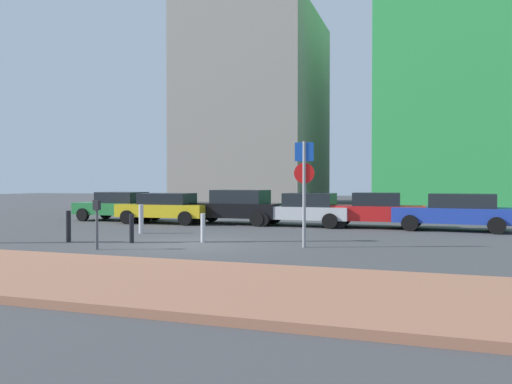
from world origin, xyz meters
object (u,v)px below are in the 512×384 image
object	(u,v)px
traffic_bollard_near	(203,228)
traffic_bollard_far	(141,219)
parked_car_silver	(303,209)
parked_car_red	(375,210)
parked_car_black	(235,206)
parking_meter	(97,218)
traffic_bollard_mid	(132,228)
parked_car_yellow	(165,207)
parking_sign_post	(304,181)
parked_car_green	(120,206)
parked_car_blue	(455,211)
traffic_bollard_edge	(68,226)

from	to	relation	value
traffic_bollard_near	traffic_bollard_far	world-z (taller)	traffic_bollard_far
parked_car_silver	parked_car_red	xyz separation A→B (m)	(3.06, 0.17, 0.01)
parked_car_black	parking_meter	xyz separation A→B (m)	(-0.59, -9.47, 0.09)
parked_car_black	traffic_bollard_mid	bearing A→B (deg)	-93.81
parking_meter	traffic_bollard_near	xyz separation A→B (m)	(2.14, 2.53, -0.45)
parked_car_black	parked_car_red	xyz separation A→B (m)	(6.28, 0.06, -0.05)
parking_meter	traffic_bollard_mid	size ratio (longest dim) A/B	1.54
traffic_bollard_mid	traffic_bollard_far	xyz separation A→B (m)	(-1.31, 2.70, 0.09)
parked_car_yellow	parked_car_silver	distance (m)	6.49
parked_car_red	traffic_bollard_near	world-z (taller)	parked_car_red
parked_car_silver	traffic_bollard_far	size ratio (longest dim) A/B	4.04
parking_sign_post	parking_meter	size ratio (longest dim) A/B	2.21
parked_car_silver	traffic_bollard_far	distance (m)	7.11
parked_car_green	traffic_bollard_mid	bearing A→B (deg)	-54.09
parked_car_blue	parked_car_green	bearing A→B (deg)	179.07
parked_car_blue	traffic_bollard_mid	bearing A→B (deg)	-142.76
parked_car_silver	traffic_bollard_far	bearing A→B (deg)	-135.37
parking_meter	traffic_bollard_mid	bearing A→B (deg)	87.67
parked_car_blue	parked_car_silver	bearing A→B (deg)	178.75
parked_car_yellow	parking_meter	size ratio (longest dim) A/B	3.08
parked_car_black	parking_sign_post	xyz separation A→B (m)	(4.89, -7.12, 1.15)
parking_meter	parked_car_yellow	bearing A→B (deg)	106.80
parked_car_silver	traffic_bollard_mid	size ratio (longest dim) A/B	4.80
parked_car_red	traffic_bollard_far	bearing A→B (deg)	-147.55
parked_car_yellow	parking_sign_post	size ratio (longest dim) A/B	1.39
parked_car_black	traffic_bollard_edge	size ratio (longest dim) A/B	4.55
traffic_bollard_near	traffic_bollard_mid	xyz separation A→B (m)	(-2.07, -0.85, -0.00)
traffic_bollard_edge	parked_car_blue	bearing A→B (deg)	33.52
traffic_bollard_edge	parked_car_red	bearing A→B (deg)	42.94
parked_car_black	traffic_bollard_edge	world-z (taller)	parked_car_black
parked_car_silver	traffic_bollard_mid	distance (m)	8.56
parked_car_silver	traffic_bollard_far	world-z (taller)	parked_car_silver
parked_car_yellow	parked_car_red	size ratio (longest dim) A/B	1.04
parked_car_green	parked_car_red	size ratio (longest dim) A/B	1.08
parked_car_yellow	parked_car_blue	bearing A→B (deg)	2.08
parked_car_yellow	parked_car_red	distance (m)	9.55
parked_car_green	parked_car_black	xyz separation A→B (m)	(6.17, -0.01, 0.07)
parking_sign_post	traffic_bollard_far	bearing A→B (deg)	163.25
parked_car_green	traffic_bollard_far	distance (m)	6.71
parked_car_blue	parking_meter	size ratio (longest dim) A/B	3.30
traffic_bollard_far	parked_car_red	bearing A→B (deg)	32.45
traffic_bollard_mid	traffic_bollard_edge	xyz separation A→B (m)	(-2.08, -0.41, 0.04)
parked_car_red	parking_sign_post	world-z (taller)	parking_sign_post
parked_car_yellow	parking_sign_post	bearing A→B (deg)	-38.30
parked_car_yellow	parked_car_black	xyz separation A→B (m)	(3.24, 0.70, 0.06)
parked_car_green	traffic_bollard_mid	size ratio (longest dim) A/B	4.91
parked_car_green	traffic_bollard_mid	xyz separation A→B (m)	(5.65, -7.81, -0.29)
parked_car_green	parked_car_blue	xyz separation A→B (m)	(15.59, -0.25, 0.03)
parked_car_green	parked_car_silver	distance (m)	9.40
parked_car_blue	traffic_bollard_far	world-z (taller)	parked_car_blue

